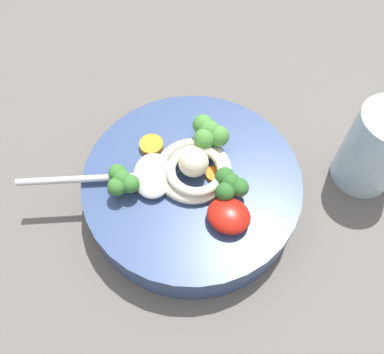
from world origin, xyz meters
The scene contains 11 objects.
table_slab centered at (0.00, 0.00, 1.28)cm, with size 133.85×133.85×2.55cm, color #5B5651.
soup_bowl centered at (2.59, 0.83, 5.03)cm, with size 25.00×25.00×4.79cm.
noodle_pile centered at (2.59, 1.30, 8.54)cm, with size 9.56×9.37×3.84cm.
soup_spoon centered at (-2.18, -2.40, 8.14)cm, with size 16.14×12.47×1.60cm.
chili_sauce_dollop centered at (8.59, -1.84, 8.39)cm, with size 4.65×4.18×2.09cm, color #B2190F.
broccoli_floret_left centered at (-3.01, -4.43, 9.30)cm, with size 3.94×3.39×3.12cm.
broccoli_floret_beside_noodles centered at (7.16, 1.06, 9.33)cm, with size 4.01×3.45×3.17cm.
broccoli_floret_near_spoon centered at (1.97, 5.67, 9.70)cm, with size 4.75×4.08×3.75cm.
carrot_slice_far centered at (4.67, 2.33, 7.60)cm, with size 2.07×2.07×0.52cm, color orange.
carrot_slice_right centered at (-3.69, 2.01, 7.72)cm, with size 2.81×2.81×0.75cm, color orange.
drinking_glass centered at (19.34, 14.77, 7.98)cm, with size 7.45×7.45×10.86cm, color silver.
Camera 1 is at (14.24, -18.86, 44.42)cm, focal length 36.01 mm.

